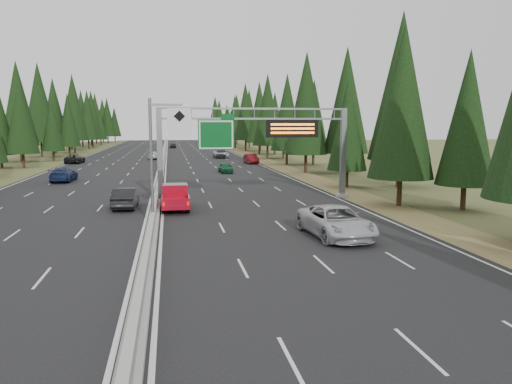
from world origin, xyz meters
TOP-DOWN VIEW (x-y plane):
  - road at (0.00, 80.00)m, footprint 32.00×260.00m
  - shoulder_right at (17.80, 80.00)m, footprint 3.60×260.00m
  - shoulder_left at (-17.80, 80.00)m, footprint 3.60×260.00m
  - median_barrier at (0.00, 80.00)m, footprint 0.70×260.00m
  - sign_gantry at (8.92, 34.88)m, footprint 16.75×0.98m
  - hov_sign_pole at (0.58, 24.97)m, footprint 2.80×0.50m
  - tree_row_right at (21.86, 64.96)m, footprint 11.79×242.68m
  - tree_row_left at (-22.30, 72.93)m, footprint 12.42×243.24m
  - silver_minivan at (10.41, 19.80)m, footprint 3.41×6.54m
  - red_pickup at (1.50, 31.31)m, footprint 2.01×5.61m
  - car_ahead_green at (8.54, 59.49)m, footprint 1.82×4.05m
  - car_ahead_dkred at (14.50, 74.77)m, footprint 2.01×4.95m
  - car_ahead_dkgrey at (10.81, 89.20)m, footprint 2.34×5.11m
  - car_ahead_white at (11.05, 90.21)m, footprint 2.78×5.96m
  - car_ahead_far at (2.16, 133.82)m, footprint 1.91×4.25m
  - car_onc_near at (-2.27, 32.14)m, footprint 1.83×4.85m
  - car_onc_blue at (-10.76, 52.13)m, footprint 2.42×5.64m
  - car_onc_white at (-1.87, 88.19)m, footprint 2.07×4.70m
  - car_onc_far at (-14.50, 80.42)m, footprint 2.79×5.51m

SIDE VIEW (x-z plane):
  - shoulder_right at x=17.80m, z-range 0.00..0.06m
  - shoulder_left at x=-17.80m, z-range 0.00..0.06m
  - road at x=0.00m, z-range 0.00..0.08m
  - median_barrier at x=0.00m, z-range -0.01..0.84m
  - car_ahead_green at x=8.54m, z-range 0.08..1.43m
  - car_ahead_far at x=2.16m, z-range 0.08..1.50m
  - car_ahead_dkgrey at x=10.81m, z-range 0.08..1.53m
  - car_onc_far at x=-14.50m, z-range 0.08..1.58m
  - car_onc_white at x=-1.87m, z-range 0.08..1.65m
  - car_onc_near at x=-2.27m, z-range 0.08..1.66m
  - car_ahead_dkred at x=14.50m, z-range 0.08..1.68m
  - car_onc_blue at x=-10.76m, z-range 0.08..1.70m
  - car_ahead_white at x=11.05m, z-range 0.08..1.73m
  - silver_minivan at x=10.41m, z-range 0.08..1.84m
  - red_pickup at x=1.50m, z-range 0.18..2.01m
  - hov_sign_pole at x=0.58m, z-range 0.72..8.72m
  - sign_gantry at x=8.92m, z-range 1.37..9.17m
  - tree_row_right at x=21.86m, z-range 0.01..18.28m
  - tree_row_left at x=-22.30m, z-range 0.02..18.92m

